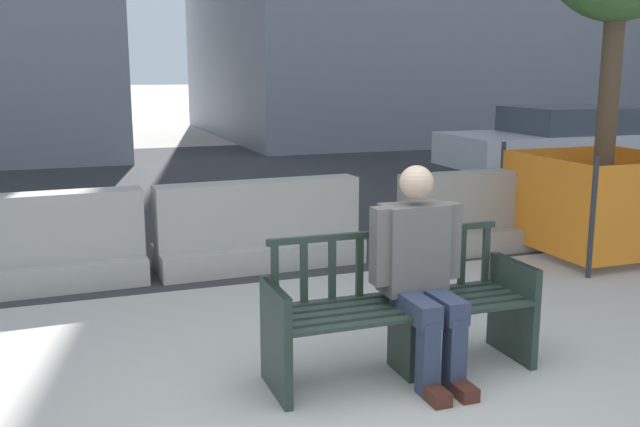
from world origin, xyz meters
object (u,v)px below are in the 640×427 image
object	(u,v)px
car_sedan_mid	(563,142)
seated_person	(420,268)
jersey_barrier_centre	(259,232)
construction_fence	(601,200)
jersey_barrier_left	(27,251)
jersey_barrier_right	(486,217)
street_bench	(400,312)

from	to	relation	value
car_sedan_mid	seated_person	bearing A→B (deg)	-133.65
jersey_barrier_centre	construction_fence	bearing A→B (deg)	-11.80
jersey_barrier_left	jersey_barrier_right	xyz separation A→B (m)	(4.58, -0.10, 0.00)
street_bench	car_sedan_mid	bearing A→B (deg)	45.64
jersey_barrier_right	car_sedan_mid	size ratio (longest dim) A/B	0.49
car_sedan_mid	construction_fence	bearing A→B (deg)	-124.41
seated_person	jersey_barrier_right	distance (m)	3.47
seated_person	jersey_barrier_left	distance (m)	3.66
jersey_barrier_left	construction_fence	distance (m)	5.62
street_bench	jersey_barrier_right	bearing A→B (deg)	48.48
seated_person	jersey_barrier_right	bearing A→B (deg)	50.40
seated_person	jersey_barrier_centre	size ratio (longest dim) A/B	0.65
jersey_barrier_right	construction_fence	bearing A→B (deg)	-30.06
jersey_barrier_centre	construction_fence	world-z (taller)	construction_fence
car_sedan_mid	jersey_barrier_left	bearing A→B (deg)	-156.17
jersey_barrier_centre	jersey_barrier_left	bearing A→B (deg)	-178.85
jersey_barrier_right	construction_fence	world-z (taller)	construction_fence
construction_fence	car_sedan_mid	world-z (taller)	car_sedan_mid
jersey_barrier_centre	car_sedan_mid	bearing A→B (deg)	30.00
seated_person	jersey_barrier_centre	distance (m)	2.84
seated_person	jersey_barrier_left	world-z (taller)	seated_person
construction_fence	seated_person	bearing A→B (deg)	-146.96
construction_fence	car_sedan_mid	bearing A→B (deg)	55.59
seated_person	construction_fence	world-z (taller)	seated_person
street_bench	construction_fence	xyz separation A→B (m)	(3.30, 2.02, 0.17)
street_bench	seated_person	xyz separation A→B (m)	(0.10, -0.06, 0.29)
seated_person	construction_fence	size ratio (longest dim) A/B	0.88
jersey_barrier_left	car_sedan_mid	distance (m)	9.48
jersey_barrier_right	jersey_barrier_centre	bearing A→B (deg)	176.59
street_bench	jersey_barrier_left	size ratio (longest dim) A/B	0.84
construction_fence	car_sedan_mid	size ratio (longest dim) A/B	0.36
street_bench	seated_person	bearing A→B (deg)	-28.67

